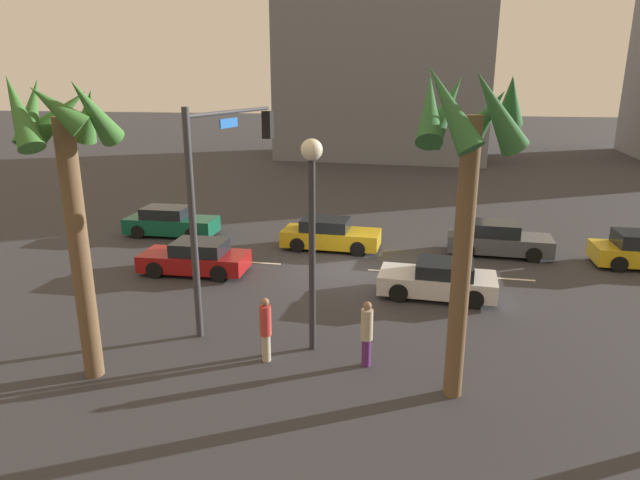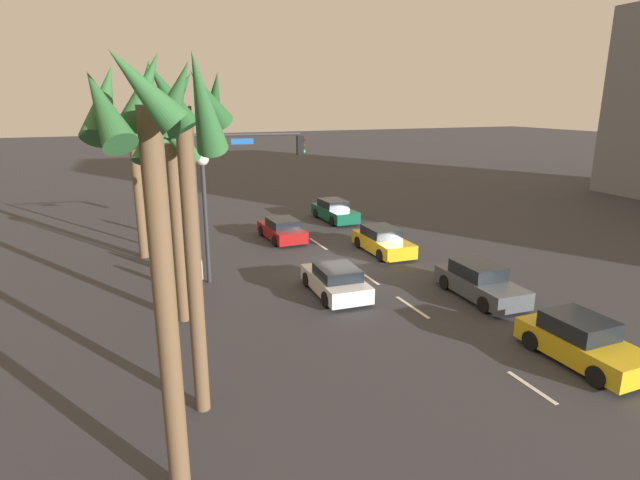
{
  "view_description": "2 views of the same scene",
  "coord_description": "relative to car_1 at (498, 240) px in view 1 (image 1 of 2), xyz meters",
  "views": [
    {
      "loc": [
        -2.9,
        20.28,
        7.09
      ],
      "look_at": [
        0.95,
        0.89,
        1.38
      ],
      "focal_mm": 30.55,
      "sensor_mm": 36.0,
      "label": 1
    },
    {
      "loc": [
        -21.85,
        10.4,
        7.85
      ],
      "look_at": [
        0.38,
        1.37,
        1.3
      ],
      "focal_mm": 28.65,
      "sensor_mm": 36.0,
      "label": 2
    }
  ],
  "objects": [
    {
      "name": "lane_stripe_3",
      "position": [
        4.02,
        3.14,
        -0.64
      ],
      "size": [
        2.37,
        0.14,
        0.01
      ],
      "primitive_type": "cube",
      "color": "silver",
      "rests_on": "ground_plane"
    },
    {
      "name": "traffic_signal",
      "position": [
        9.13,
        8.05,
        3.79
      ],
      "size": [
        0.93,
        5.62,
        6.51
      ],
      "color": "#38383D",
      "rests_on": "ground_plane"
    },
    {
      "name": "palm_tree_2",
      "position": [
        11.15,
        12.5,
        4.75
      ],
      "size": [
        2.42,
        2.63,
        7.41
      ],
      "color": "brown",
      "rests_on": "ground_plane"
    },
    {
      "name": "car_1",
      "position": [
        0.0,
        0.0,
        0.0
      ],
      "size": [
        4.34,
        1.93,
        1.41
      ],
      "color": "#474C51",
      "rests_on": "ground_plane"
    },
    {
      "name": "car_4",
      "position": [
        7.2,
        0.58,
        -0.02
      ],
      "size": [
        4.31,
        1.93,
        1.35
      ],
      "color": "gold",
      "rests_on": "ground_plane"
    },
    {
      "name": "car_3",
      "position": [
        2.53,
        5.37,
        -0.06
      ],
      "size": [
        4.02,
        2.04,
        1.26
      ],
      "color": "silver",
      "rests_on": "ground_plane"
    },
    {
      "name": "pedestrian_2",
      "position": [
        7.04,
        10.94,
        0.31
      ],
      "size": [
        0.43,
        0.43,
        1.78
      ],
      "color": "#B2A58C",
      "rests_on": "ground_plane"
    },
    {
      "name": "ground_plane",
      "position": [
        6.01,
        3.14,
        -0.65
      ],
      "size": [
        220.0,
        220.0,
        0.0
      ],
      "primitive_type": "plane",
      "color": "#333338"
    },
    {
      "name": "palm_tree_1",
      "position": [
        2.36,
        11.73,
        5.01
      ],
      "size": [
        2.41,
        2.69,
        7.57
      ],
      "color": "brown",
      "rests_on": "ground_plane"
    },
    {
      "name": "building_3",
      "position": [
        7.52,
        -31.26,
        7.11
      ],
      "size": [
        20.27,
        11.88,
        15.51
      ],
      "primitive_type": "cube",
      "rotation": [
        0.0,
        0.0,
        -0.07
      ],
      "color": "slate",
      "rests_on": "ground_plane"
    },
    {
      "name": "lane_stripe_2",
      "position": [
        0.1,
        3.14,
        -0.64
      ],
      "size": [
        2.35,
        0.14,
        0.01
      ],
      "primitive_type": "cube",
      "color": "silver",
      "rests_on": "ground_plane"
    },
    {
      "name": "pedestrian_0",
      "position": [
        4.42,
        10.68,
        0.31
      ],
      "size": [
        0.44,
        0.44,
        1.79
      ],
      "color": "#59266B",
      "rests_on": "ground_plane"
    },
    {
      "name": "car_2",
      "position": [
        11.71,
        4.75,
        -0.05
      ],
      "size": [
        4.12,
        1.96,
        1.29
      ],
      "color": "maroon",
      "rests_on": "ground_plane"
    },
    {
      "name": "lane_stripe_4",
      "position": [
        10.05,
        3.14,
        -0.64
      ],
      "size": [
        2.56,
        0.14,
        0.01
      ],
      "primitive_type": "cube",
      "color": "silver",
      "rests_on": "ground_plane"
    },
    {
      "name": "car_5",
      "position": [
        15.13,
        -0.09,
        -0.0
      ],
      "size": [
        4.38,
        1.89,
        1.39
      ],
      "color": "#0F5138",
      "rests_on": "ground_plane"
    },
    {
      "name": "streetlamp",
      "position": [
        5.98,
        10.03,
        3.43
      ],
      "size": [
        0.56,
        0.56,
        5.77
      ],
      "color": "#2D2D33",
      "rests_on": "ground_plane"
    }
  ]
}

